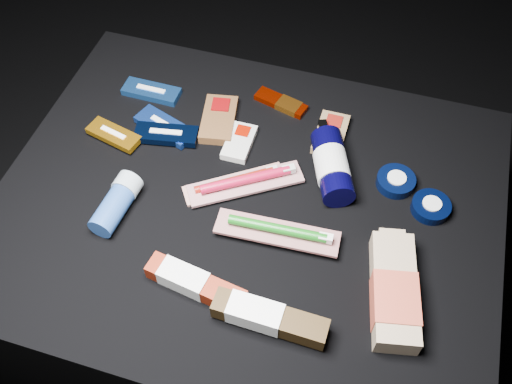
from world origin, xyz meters
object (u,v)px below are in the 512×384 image
(lotion_bottle, at_px, (332,166))
(toothpaste_carton_red, at_px, (192,282))
(bodywash_bottle, at_px, (394,293))
(deodorant_stick, at_px, (117,203))

(lotion_bottle, relative_size, toothpaste_carton_red, 1.09)
(bodywash_bottle, bearing_deg, toothpaste_carton_red, -178.46)
(lotion_bottle, distance_m, bodywash_bottle, 0.28)
(deodorant_stick, distance_m, toothpaste_carton_red, 0.22)
(lotion_bottle, xyz_separation_m, deodorant_stick, (-0.37, -0.20, -0.01))
(lotion_bottle, xyz_separation_m, toothpaste_carton_red, (-0.18, -0.31, -0.02))
(bodywash_bottle, height_order, deodorant_stick, deodorant_stick)
(lotion_bottle, bearing_deg, toothpaste_carton_red, -141.94)
(lotion_bottle, height_order, bodywash_bottle, lotion_bottle)
(bodywash_bottle, bearing_deg, deodorant_stick, 165.01)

